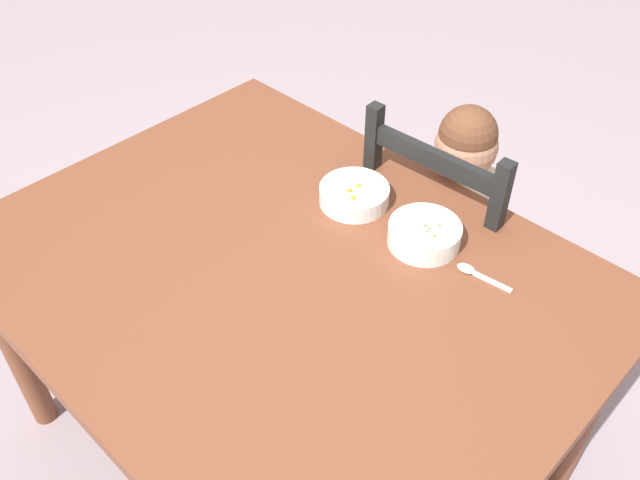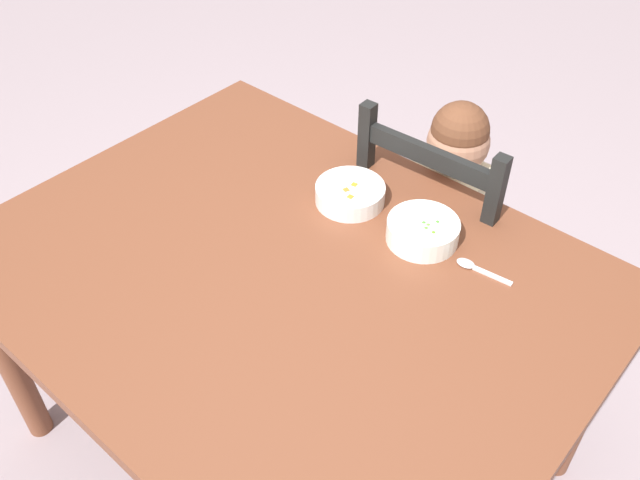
% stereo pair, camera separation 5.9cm
% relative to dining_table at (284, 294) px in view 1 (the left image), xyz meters
% --- Properties ---
extents(ground_plane, '(8.00, 8.00, 0.00)m').
position_rel_dining_table_xyz_m(ground_plane, '(0.00, 0.00, -0.67)').
color(ground_plane, gray).
extents(dining_table, '(1.42, 1.09, 0.76)m').
position_rel_dining_table_xyz_m(dining_table, '(0.00, 0.00, 0.00)').
color(dining_table, brown).
rests_on(dining_table, ground).
extents(dining_chair, '(0.44, 0.44, 0.95)m').
position_rel_dining_table_xyz_m(dining_chair, '(0.07, 0.59, -0.22)').
color(dining_chair, black).
rests_on(dining_chair, ground).
extents(child_figure, '(0.32, 0.31, 0.94)m').
position_rel_dining_table_xyz_m(child_figure, '(0.07, 0.59, -0.05)').
color(child_figure, beige).
rests_on(child_figure, ground).
extents(bowl_of_peas, '(0.17, 0.17, 0.06)m').
position_rel_dining_table_xyz_m(bowl_of_peas, '(0.18, 0.29, 0.12)').
color(bowl_of_peas, white).
rests_on(bowl_of_peas, dining_table).
extents(bowl_of_carrots, '(0.18, 0.18, 0.05)m').
position_rel_dining_table_xyz_m(bowl_of_carrots, '(-0.04, 0.29, 0.12)').
color(bowl_of_carrots, white).
rests_on(bowl_of_carrots, dining_table).
extents(spoon, '(0.14, 0.04, 0.01)m').
position_rel_dining_table_xyz_m(spoon, '(0.33, 0.29, 0.09)').
color(spoon, silver).
rests_on(spoon, dining_table).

